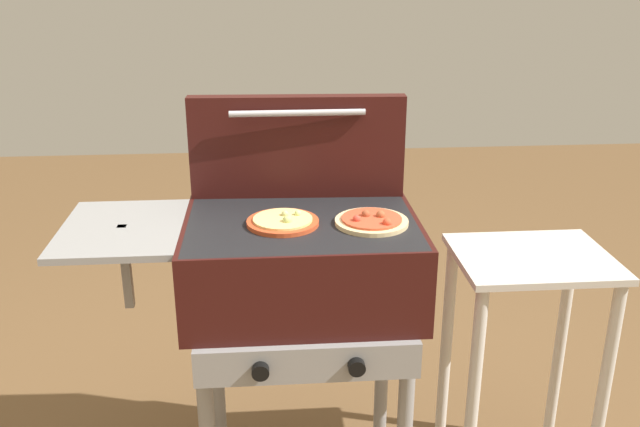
{
  "coord_description": "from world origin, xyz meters",
  "views": [
    {
      "loc": [
        -0.09,
        -1.75,
        1.58
      ],
      "look_at": [
        0.05,
        0.0,
        0.92
      ],
      "focal_mm": 38.94,
      "sensor_mm": 36.0,
      "label": 1
    }
  ],
  "objects_px": {
    "grill": "(297,270)",
    "pizza_cheese": "(283,221)",
    "prep_table": "(525,324)",
    "pizza_pepperoni": "(372,221)"
  },
  "relations": [
    {
      "from": "pizza_pepperoni",
      "to": "prep_table",
      "type": "height_order",
      "value": "pizza_pepperoni"
    },
    {
      "from": "pizza_cheese",
      "to": "grill",
      "type": "bearing_deg",
      "value": 25.72
    },
    {
      "from": "grill",
      "to": "pizza_pepperoni",
      "type": "distance_m",
      "value": 0.25
    },
    {
      "from": "prep_table",
      "to": "pizza_cheese",
      "type": "bearing_deg",
      "value": -178.21
    },
    {
      "from": "pizza_cheese",
      "to": "prep_table",
      "type": "xyz_separation_m",
      "value": [
        0.71,
        0.02,
        -0.36
      ]
    },
    {
      "from": "grill",
      "to": "pizza_cheese",
      "type": "xyz_separation_m",
      "value": [
        -0.04,
        -0.02,
        0.15
      ]
    },
    {
      "from": "grill",
      "to": "pizza_cheese",
      "type": "bearing_deg",
      "value": -154.28
    },
    {
      "from": "pizza_pepperoni",
      "to": "prep_table",
      "type": "distance_m",
      "value": 0.6
    },
    {
      "from": "grill",
      "to": "prep_table",
      "type": "xyz_separation_m",
      "value": [
        0.67,
        0.0,
        -0.2
      ]
    },
    {
      "from": "grill",
      "to": "prep_table",
      "type": "bearing_deg",
      "value": 0.37
    }
  ]
}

